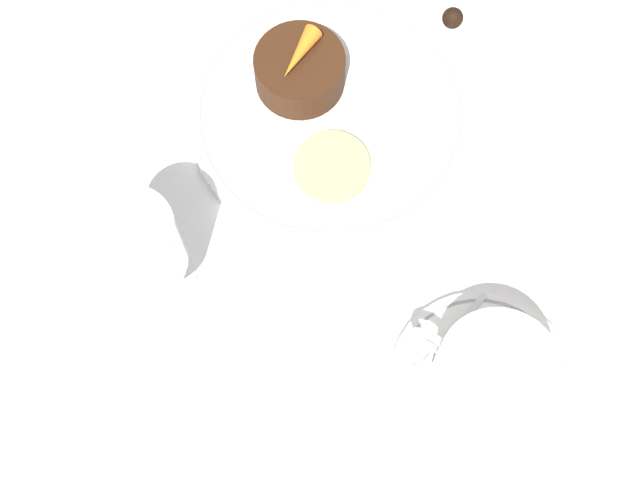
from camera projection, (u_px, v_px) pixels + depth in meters
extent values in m
plane|color=white|center=(314.00, 145.00, 0.82)|extent=(3.00, 3.00, 0.00)
cylinder|color=white|center=(327.00, 114.00, 0.83)|extent=(0.26, 0.26, 0.01)
torus|color=#999EA8|center=(327.00, 111.00, 0.82)|extent=(0.25, 0.25, 0.00)
cylinder|color=white|center=(482.00, 383.00, 0.74)|extent=(0.16, 0.16, 0.01)
torus|color=#999EA8|center=(483.00, 382.00, 0.74)|extent=(0.14, 0.14, 0.00)
cylinder|color=white|center=(494.00, 376.00, 0.71)|extent=(0.10, 0.10, 0.06)
cylinder|color=#331E0F|center=(495.00, 375.00, 0.70)|extent=(0.08, 0.08, 0.05)
torus|color=white|center=(430.00, 341.00, 0.72)|extent=(0.04, 0.01, 0.04)
cube|color=silver|center=(455.00, 329.00, 0.75)|extent=(0.02, 0.08, 0.00)
ellipsoid|color=silver|center=(415.00, 375.00, 0.74)|extent=(0.02, 0.02, 0.00)
cylinder|color=silver|center=(157.00, 282.00, 0.77)|extent=(0.07, 0.07, 0.01)
cylinder|color=silver|center=(151.00, 271.00, 0.75)|extent=(0.01, 0.01, 0.05)
cylinder|color=silver|center=(137.00, 245.00, 0.69)|extent=(0.07, 0.07, 0.07)
cylinder|color=#470A14|center=(140.00, 251.00, 0.70)|extent=(0.06, 0.06, 0.04)
cube|color=silver|center=(174.00, 9.00, 0.87)|extent=(0.03, 0.13, 0.01)
cube|color=silver|center=(112.00, 70.00, 0.85)|extent=(0.03, 0.05, 0.01)
cylinder|color=#381E0F|center=(300.00, 70.00, 0.81)|extent=(0.08, 0.08, 0.04)
cone|color=orange|center=(299.00, 54.00, 0.79)|extent=(0.02, 0.05, 0.02)
cylinder|color=#EFE075|center=(332.00, 167.00, 0.80)|extent=(0.07, 0.07, 0.01)
sphere|color=black|center=(453.00, 18.00, 0.86)|extent=(0.02, 0.02, 0.02)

